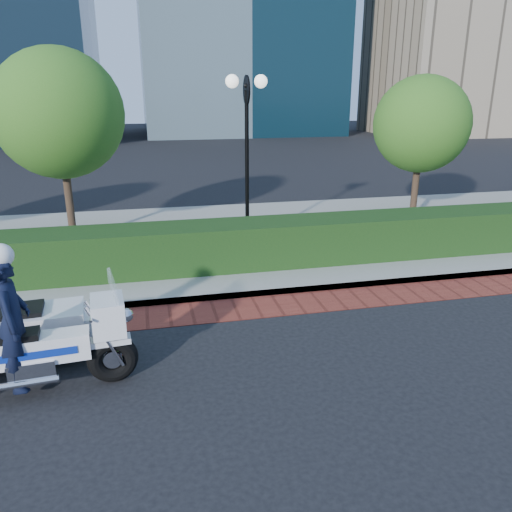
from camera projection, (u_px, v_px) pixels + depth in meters
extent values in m
plane|color=black|center=(253.00, 347.00, 8.18)|extent=(120.00, 120.00, 0.00)
cube|color=maroon|center=(236.00, 309.00, 9.56)|extent=(60.00, 1.00, 0.01)
cube|color=gray|center=(206.00, 240.00, 13.71)|extent=(60.00, 8.00, 0.15)
cube|color=black|center=(219.00, 246.00, 11.30)|extent=(18.00, 1.20, 1.00)
cylinder|color=black|center=(247.00, 238.00, 13.10)|extent=(0.30, 0.30, 0.30)
cylinder|color=black|center=(247.00, 168.00, 12.52)|extent=(0.10, 0.10, 3.70)
cylinder|color=black|center=(247.00, 90.00, 11.94)|extent=(0.04, 0.70, 0.70)
sphere|color=white|center=(232.00, 81.00, 11.80)|extent=(0.32, 0.32, 0.32)
sphere|color=white|center=(261.00, 81.00, 11.95)|extent=(0.32, 0.32, 0.32)
cylinder|color=#332319|center=(69.00, 201.00, 13.07)|extent=(0.20, 0.20, 2.17)
sphere|color=#2A6719|center=(59.00, 114.00, 12.38)|extent=(3.20, 3.20, 3.20)
cylinder|color=#332319|center=(415.00, 190.00, 15.20)|extent=(0.20, 0.20, 1.92)
sphere|color=#2A6719|center=(422.00, 124.00, 14.59)|extent=(2.80, 2.80, 2.80)
torus|color=black|center=(113.00, 359.00, 7.11)|extent=(0.74, 0.28, 0.72)
cube|color=silver|center=(35.00, 349.00, 6.72)|extent=(1.45, 0.47, 0.37)
cube|color=silver|center=(33.00, 367.00, 6.79)|extent=(0.64, 0.49, 0.31)
cube|color=silver|center=(108.00, 315.00, 6.89)|extent=(0.49, 0.64, 0.49)
cube|color=silver|center=(114.00, 289.00, 6.80)|extent=(0.18, 0.56, 0.44)
cube|color=black|center=(6.00, 338.00, 6.56)|extent=(0.85, 0.40, 0.11)
cube|color=silver|center=(27.00, 330.00, 7.54)|extent=(1.75, 0.91, 0.60)
cube|color=black|center=(15.00, 311.00, 7.41)|extent=(0.81, 0.61, 0.09)
torus|color=black|center=(25.00, 332.00, 8.07)|extent=(0.56, 0.22, 0.55)
imported|color=black|center=(12.00, 322.00, 6.52)|extent=(0.51, 0.72, 1.89)
sphere|color=white|center=(1.00, 256.00, 6.23)|extent=(0.31, 0.31, 0.31)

